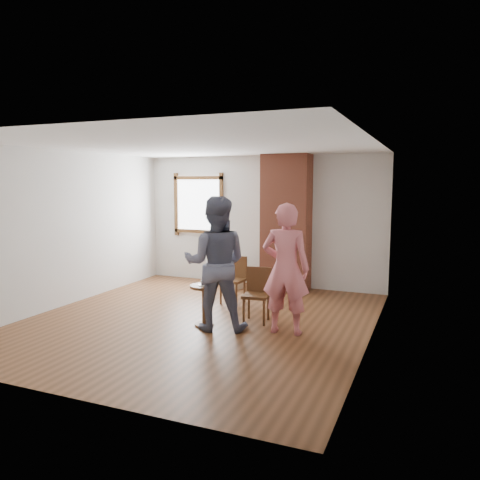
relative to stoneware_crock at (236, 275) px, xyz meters
name	(u,v)px	position (x,y,z in m)	size (l,w,h in m)	color
ground	(199,320)	(0.36, -2.28, -0.24)	(5.50, 5.50, 0.00)	brown
room_shell	(212,199)	(0.30, -1.67, 1.57)	(5.04, 5.52, 2.62)	silver
brick_chimney	(286,223)	(0.96, 0.22, 1.06)	(0.90, 0.50, 2.60)	#B0573E
stoneware_crock	(236,275)	(0.00, 0.00, 0.00)	(0.38, 0.38, 0.48)	tan
dark_pot	(217,280)	(-0.46, 0.12, -0.16)	(0.16, 0.16, 0.16)	black
dining_chair_left	(234,277)	(0.43, -1.08, 0.21)	(0.40, 0.40, 0.80)	brown
dining_chair_right	(257,291)	(1.18, -1.95, 0.21)	(0.42, 0.42, 0.81)	brown
side_table	(204,298)	(0.54, -2.47, 0.16)	(0.40, 0.40, 0.60)	brown
cake_plate	(204,285)	(0.54, -2.47, 0.36)	(0.18, 0.18, 0.01)	white
cake_slice	(204,283)	(0.55, -2.47, 0.40)	(0.08, 0.07, 0.06)	white
man	(216,263)	(0.77, -2.53, 0.70)	(0.92, 0.71, 1.88)	#131635
person_pink	(286,269)	(1.73, -2.33, 0.66)	(0.66, 0.43, 1.80)	#DB6D74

